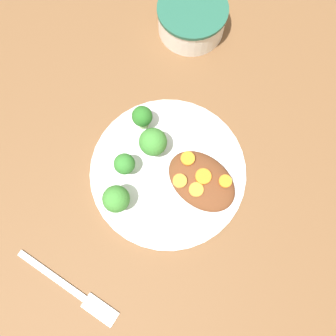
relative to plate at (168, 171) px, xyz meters
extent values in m
plane|color=brown|center=(0.00, 0.00, -0.01)|extent=(4.00, 4.00, 0.00)
cylinder|color=white|center=(0.00, 0.00, 0.00)|extent=(0.26, 0.26, 0.01)
torus|color=white|center=(0.00, 0.00, 0.01)|extent=(0.26, 0.26, 0.01)
cylinder|color=white|center=(-0.16, 0.25, 0.02)|extent=(0.13, 0.13, 0.06)
cylinder|color=#235B47|center=(-0.16, 0.25, 0.04)|extent=(0.13, 0.13, 0.01)
cylinder|color=white|center=(-0.16, 0.25, 0.04)|extent=(0.10, 0.10, 0.01)
ellipsoid|color=brown|center=(0.05, 0.02, 0.02)|extent=(0.12, 0.08, 0.03)
cylinder|color=#7FA85B|center=(-0.02, -0.09, 0.02)|extent=(0.02, 0.02, 0.02)
sphere|color=#3D8433|center=(-0.02, -0.09, 0.04)|extent=(0.04, 0.04, 0.04)
cylinder|color=#7FA85B|center=(-0.04, 0.01, 0.02)|extent=(0.02, 0.02, 0.02)
sphere|color=#3D8433|center=(-0.04, 0.01, 0.04)|extent=(0.05, 0.05, 0.05)
cylinder|color=#7FA85B|center=(-0.05, -0.04, 0.02)|extent=(0.01, 0.01, 0.02)
sphere|color=#337A2D|center=(-0.05, -0.04, 0.04)|extent=(0.03, 0.03, 0.03)
cylinder|color=#759E51|center=(-0.09, 0.03, 0.02)|extent=(0.02, 0.02, 0.03)
sphere|color=#286B23|center=(-0.09, 0.03, 0.04)|extent=(0.03, 0.03, 0.03)
cylinder|color=orange|center=(0.03, -0.01, 0.03)|extent=(0.02, 0.02, 0.01)
cylinder|color=orange|center=(0.05, 0.02, 0.03)|extent=(0.03, 0.03, 0.01)
cylinder|color=orange|center=(0.02, 0.03, 0.03)|extent=(0.02, 0.02, 0.00)
cylinder|color=orange|center=(0.08, 0.04, 0.03)|extent=(0.02, 0.02, 0.01)
cylinder|color=orange|center=(0.06, 0.00, 0.03)|extent=(0.02, 0.02, 0.00)
cube|color=silver|center=(-0.03, -0.24, -0.01)|extent=(0.13, 0.03, 0.01)
cube|color=silver|center=(0.07, -0.23, -0.01)|extent=(0.06, 0.03, 0.01)
camera|label=1|loc=(0.09, -0.11, 0.53)|focal=35.00mm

